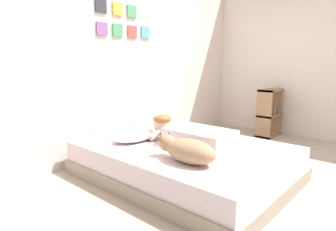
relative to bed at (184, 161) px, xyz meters
The scene contains 10 objects.
ground_plane 0.60m from the bed, 71.66° to the right, with size 13.30×13.30×0.00m, color tan.
back_wall 1.59m from the bed, 81.00° to the left, with size 4.65×0.12×2.50m.
side_wall_right 2.79m from the bed, ahead, with size 0.10×6.31×2.50m, color beige.
bed is the anchor object (origin of this frame).
pillow 0.58m from the bed, 115.34° to the left, with size 0.52×0.32×0.11m, color silver.
person_lying 0.28m from the bed, 36.70° to the right, with size 0.43×0.92×0.27m.
dog 0.58m from the bed, 138.66° to the right, with size 0.26×0.57×0.21m.
coffee_cup 0.44m from the bed, 66.19° to the left, with size 0.12×0.09×0.07m.
cell_phone 0.42m from the bed, 103.19° to the right, with size 0.07×0.14×0.01m, color black.
bookshelf 2.21m from the bed, ahead, with size 0.45×0.24×0.75m.
Camera 1 is at (-2.38, -1.19, 1.15)m, focal length 30.57 mm.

